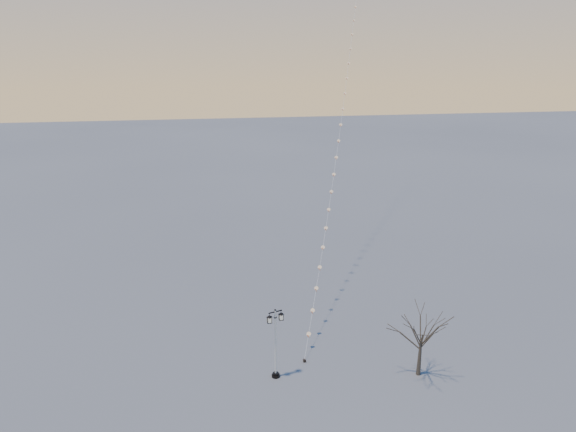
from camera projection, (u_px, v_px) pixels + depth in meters
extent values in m
plane|color=#5D5D5E|center=(326.00, 372.00, 33.25)|extent=(300.00, 300.00, 0.00)
cylinder|color=black|center=(276.00, 376.00, 32.70)|extent=(0.53, 0.53, 0.15)
cylinder|color=black|center=(276.00, 374.00, 32.66)|extent=(0.38, 0.38, 0.13)
cylinder|color=silver|center=(275.00, 342.00, 31.98)|extent=(0.12, 0.12, 4.47)
cylinder|color=black|center=(275.00, 317.00, 31.48)|extent=(0.19, 0.19, 0.06)
cube|color=black|center=(275.00, 312.00, 31.37)|extent=(0.88, 0.32, 0.06)
sphere|color=black|center=(275.00, 310.00, 31.33)|extent=(0.13, 0.13, 0.13)
pyramid|color=black|center=(269.00, 315.00, 31.23)|extent=(0.42, 0.42, 0.13)
cube|color=beige|center=(269.00, 320.00, 31.32)|extent=(0.25, 0.25, 0.32)
cube|color=black|center=(269.00, 322.00, 31.37)|extent=(0.29, 0.29, 0.04)
pyramid|color=black|center=(281.00, 312.00, 31.59)|extent=(0.42, 0.42, 0.13)
cube|color=beige|center=(281.00, 317.00, 31.67)|extent=(0.25, 0.25, 0.32)
cube|color=black|center=(281.00, 319.00, 31.73)|extent=(0.29, 0.29, 0.04)
cone|color=#3B3124|center=(419.00, 358.00, 32.60)|extent=(0.29, 0.29, 2.45)
cylinder|color=black|center=(304.00, 361.00, 34.28)|extent=(0.20, 0.20, 0.20)
cylinder|color=black|center=(304.00, 360.00, 34.28)|extent=(0.03, 0.03, 0.26)
cone|color=#EF551C|center=(344.00, 79.00, 51.01)|extent=(0.08, 0.08, 0.29)
cylinder|color=white|center=(305.00, 354.00, 34.13)|extent=(0.02, 0.02, 0.82)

